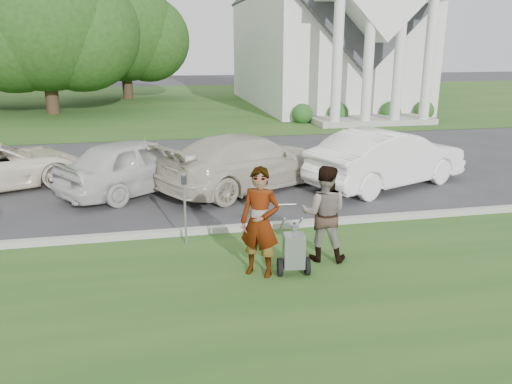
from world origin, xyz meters
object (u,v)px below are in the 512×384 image
object	(u,v)px
tree_left	(43,23)
striping_cart	(294,252)
tree_back	(124,34)
parking_meter_near	(185,201)
church	(324,13)
car_b	(139,165)
car_d	(388,158)
car_c	(248,162)
person_left	(260,223)
person_right	(324,214)

from	to	relation	value
tree_left	striping_cart	distance (m)	25.54
tree_back	parking_meter_near	distance (m)	30.26
church	tree_left	size ratio (longest dim) A/B	2.27
car_b	car_d	world-z (taller)	car_d
car_c	car_b	bearing A→B (deg)	55.80
church	person_left	world-z (taller)	church
striping_cart	person_left	world-z (taller)	person_left
striping_cart	person_right	size ratio (longest dim) A/B	0.63
tree_left	parking_meter_near	xyz separation A→B (m)	(6.36, -21.92, -4.17)
person_right	car_d	distance (m)	5.80
car_b	car_c	xyz separation A→B (m)	(3.00, -0.27, 0.00)
tree_left	car_b	distance (m)	19.09
tree_left	person_left	xyz separation A→B (m)	(7.55, -23.62, -4.14)
person_right	parking_meter_near	xyz separation A→B (m)	(-2.49, 1.30, 0.02)
church	tree_left	world-z (taller)	church
church	car_d	distance (m)	20.91
person_right	tree_left	bearing A→B (deg)	-49.11
person_right	car_b	world-z (taller)	person_right
car_c	car_d	xyz separation A→B (m)	(3.99, -0.55, 0.05)
striping_cart	person_right	xyz separation A→B (m)	(0.72, 0.54, 0.47)
church	striping_cart	bearing A→B (deg)	-109.64
tree_left	tree_back	bearing A→B (deg)	63.43
striping_cart	car_c	xyz separation A→B (m)	(0.25, 5.70, 0.33)
tree_left	car_c	distance (m)	20.38
car_d	car_b	bearing A→B (deg)	60.99
tree_left	person_right	xyz separation A→B (m)	(8.85, -23.22, -4.20)
tree_left	striping_cart	xyz separation A→B (m)	(8.13, -23.76, -4.66)
church	tree_back	bearing A→B (deg)	152.15
church	car_d	world-z (taller)	church
person_right	church	bearing A→B (deg)	-88.50
church	person_right	size ratio (longest dim) A/B	13.17
car_b	tree_back	bearing A→B (deg)	-32.60
church	car_b	bearing A→B (deg)	-121.59
person_right	parking_meter_near	distance (m)	2.81
church	car_d	xyz separation A→B (m)	(-4.64, -19.74, -5.12)
person_left	car_c	size ratio (longest dim) A/B	0.37
car_d	tree_left	bearing A→B (deg)	11.26
person_left	car_d	xyz separation A→B (m)	(4.82, 5.01, -0.15)
tree_left	striping_cart	bearing A→B (deg)	-71.11
person_right	car_c	distance (m)	5.19
church	striping_cart	distance (m)	26.99
parking_meter_near	car_b	bearing A→B (deg)	103.39
striping_cart	car_c	size ratio (longest dim) A/B	0.22
parking_meter_near	car_c	distance (m)	4.36
person_right	car_b	bearing A→B (deg)	-37.37
person_left	car_c	world-z (taller)	person_left
tree_back	person_right	xyz separation A→B (m)	(4.85, -31.22, -3.81)
car_c	person_left	bearing A→B (deg)	142.43
car_c	striping_cart	bearing A→B (deg)	148.42
tree_back	car_b	xyz separation A→B (m)	(1.38, -25.79, -3.96)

